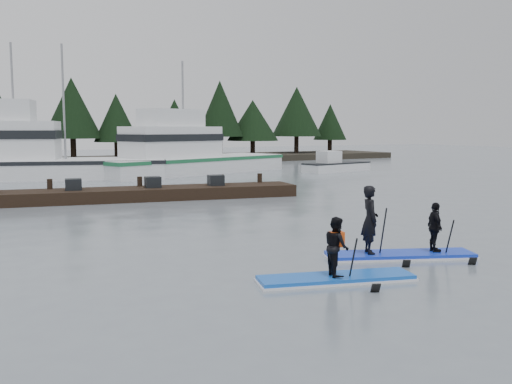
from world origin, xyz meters
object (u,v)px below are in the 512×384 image
fishing_boat_large (22,167)px  paddleboard_solo (336,261)px  fishing_boat_medium (187,165)px  paddleboard_duo (398,235)px  floating_dock (120,195)px

fishing_boat_large → paddleboard_solo: (2.78, -30.21, -0.30)m
fishing_boat_large → paddleboard_solo: size_ratio=5.16×
fishing_boat_medium → paddleboard_solo: size_ratio=4.62×
paddleboard_solo → paddleboard_duo: paddleboard_duo is taller
fishing_boat_large → floating_dock: fishing_boat_large is taller
floating_dock → paddleboard_solo: size_ratio=4.76×
fishing_boat_medium → paddleboard_duo: fishing_boat_medium is taller
fishing_boat_large → paddleboard_duo: size_ratio=4.73×
paddleboard_solo → fishing_boat_medium: bearing=89.9°
fishing_boat_medium → paddleboard_solo: (-8.35, -29.15, -0.21)m
fishing_boat_large → paddleboard_solo: 30.34m
fishing_boat_large → floating_dock: bearing=-63.0°
floating_dock → fishing_boat_medium: bearing=67.2°
paddleboard_duo → floating_dock: bearing=124.1°
floating_dock → paddleboard_duo: (2.98, -14.83, 0.31)m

